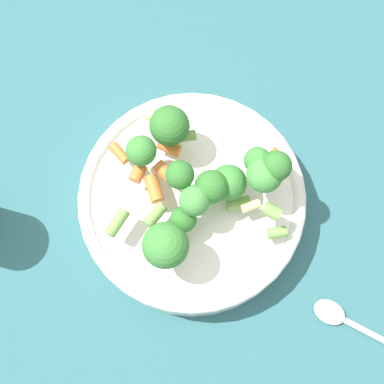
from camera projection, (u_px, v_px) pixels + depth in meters
The scene contains 4 objects.
ground_plane at pixel (192, 208), 0.63m from camera, with size 3.00×3.00×0.00m, color #2D6066.
bowl at pixel (192, 201), 0.60m from camera, with size 0.25×0.25×0.05m.
pasta_salad at pixel (199, 184), 0.54m from camera, with size 0.21×0.17×0.08m.
spoon at pixel (356, 326), 0.59m from camera, with size 0.16×0.03×0.01m.
Camera 1 is at (-0.09, 0.13, 0.61)m, focal length 50.00 mm.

